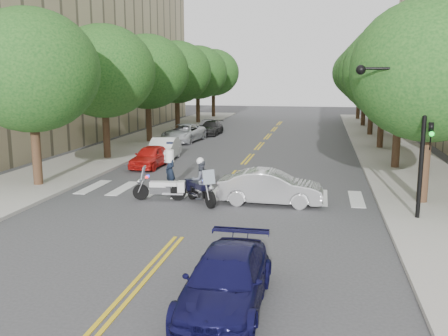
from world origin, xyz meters
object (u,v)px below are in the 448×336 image
(motorcycle_police, at_px, (200,183))
(motorcycle_parked, at_px, (164,188))
(convertible, at_px, (271,187))
(sedan_blue, at_px, (226,281))
(officer_standing, at_px, (170,171))

(motorcycle_police, bearing_deg, motorcycle_parked, -46.34)
(motorcycle_police, height_order, motorcycle_parked, motorcycle_police)
(motorcycle_police, relative_size, motorcycle_parked, 0.87)
(convertible, height_order, sedan_blue, convertible)
(motorcycle_parked, xyz_separation_m, convertible, (4.60, 0.23, 0.20))
(officer_standing, bearing_deg, sedan_blue, -19.32)
(motorcycle_police, relative_size, sedan_blue, 0.45)
(convertible, bearing_deg, motorcycle_parked, 93.54)
(motorcycle_parked, bearing_deg, convertible, -95.53)
(motorcycle_police, height_order, sedan_blue, motorcycle_police)
(officer_standing, distance_m, convertible, 5.23)
(motorcycle_parked, height_order, officer_standing, officer_standing)
(convertible, bearing_deg, motorcycle_police, 98.66)
(officer_standing, bearing_deg, motorcycle_parked, -33.13)
(motorcycle_parked, relative_size, sedan_blue, 0.51)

